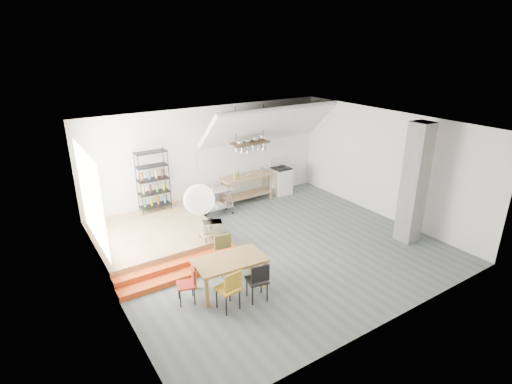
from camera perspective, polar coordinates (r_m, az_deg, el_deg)
floor at (r=10.43m, az=2.73°, el=-8.11°), size 8.00×8.00×0.00m
wall_back at (r=12.61m, az=-6.47°, el=4.87°), size 8.00×0.04×3.20m
wall_left at (r=8.26m, az=-20.38°, el=-5.26°), size 0.04×7.00×3.20m
wall_right at (r=12.42m, az=18.08°, el=3.70°), size 0.04×7.00×3.20m
ceiling at (r=9.31m, az=3.07°, el=9.37°), size 8.00×7.00×0.02m
slope_ceiling at (r=12.78m, az=1.91°, el=9.59°), size 4.40×1.44×1.32m
window_pane at (r=9.55m, az=-22.55°, el=-0.70°), size 0.02×2.50×2.20m
platform at (r=10.94m, az=-14.34°, el=-6.15°), size 3.00×3.00×0.40m
step_lower at (r=9.40m, az=-10.21°, el=-11.56°), size 3.00×0.35×0.13m
step_upper at (r=9.64m, az=-11.08°, el=-10.25°), size 3.00×0.35×0.27m
concrete_column at (r=11.03m, az=21.69°, el=1.12°), size 0.50×0.50×3.20m
kitchen_counter at (r=13.12m, az=-1.32°, el=1.18°), size 1.80×0.60×0.91m
stove at (r=13.92m, az=3.58°, el=1.69°), size 0.60×0.60×1.18m
pot_rack at (r=12.56m, az=-0.72°, el=6.72°), size 1.20×0.50×1.43m
wire_shelving at (r=11.71m, az=-14.50°, el=1.65°), size 0.88×0.38×1.80m
microwave_shelf at (r=10.11m, az=-6.23°, el=-5.74°), size 0.60×0.40×0.16m
paper_lantern at (r=7.71m, az=-8.12°, el=-1.07°), size 0.60×0.60×0.60m
dining_table at (r=8.61m, az=-3.80°, el=-10.04°), size 1.56×0.96×0.71m
chair_mustard at (r=8.03m, az=-3.74°, el=-13.41°), size 0.46×0.46×0.90m
chair_black at (r=8.27m, az=0.33°, el=-12.29°), size 0.48×0.48×0.89m
chair_olive at (r=9.27m, az=-4.52°, el=-8.37°), size 0.46×0.46×0.89m
chair_red at (r=8.41m, az=-9.58°, el=-12.49°), size 0.45×0.45×0.79m
rolling_cart at (r=12.19m, az=-5.40°, el=-0.97°), size 0.85×0.50×0.82m
mini_fridge at (r=12.48m, az=-8.33°, el=-1.27°), size 0.46×0.46×0.78m
microwave at (r=10.04m, az=-6.27°, el=-4.96°), size 0.56×0.46×0.27m
bowl at (r=12.98m, az=-1.25°, el=2.40°), size 0.27×0.27×0.05m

